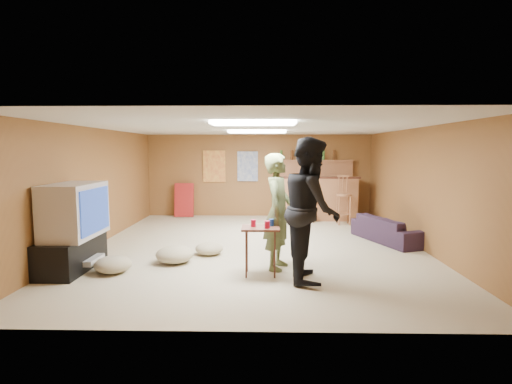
{
  "coord_description": "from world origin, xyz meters",
  "views": [
    {
      "loc": [
        0.17,
        -7.27,
        1.79
      ],
      "look_at": [
        0.0,
        0.2,
        1.0
      ],
      "focal_mm": 28.0,
      "sensor_mm": 36.0,
      "label": 1
    }
  ],
  "objects_px": {
    "sofa": "(389,229)",
    "tray_table": "(261,251)",
    "tv_body": "(74,210)",
    "person_black": "(311,209)",
    "person_olive": "(278,211)",
    "bar_counter": "(317,198)"
  },
  "relations": [
    {
      "from": "sofa",
      "to": "tray_table",
      "type": "xyz_separation_m",
      "value": [
        -2.49,
        -2.16,
        0.1
      ]
    },
    {
      "from": "tv_body",
      "to": "person_black",
      "type": "relative_size",
      "value": 0.56
    },
    {
      "from": "person_olive",
      "to": "tray_table",
      "type": "bearing_deg",
      "value": 157.73
    },
    {
      "from": "bar_counter",
      "to": "sofa",
      "type": "relative_size",
      "value": 1.19
    },
    {
      "from": "tv_body",
      "to": "sofa",
      "type": "bearing_deg",
      "value": 20.63
    },
    {
      "from": "tv_body",
      "to": "person_black",
      "type": "distance_m",
      "value": 3.47
    },
    {
      "from": "tv_body",
      "to": "sofa",
      "type": "relative_size",
      "value": 0.66
    },
    {
      "from": "person_black",
      "to": "sofa",
      "type": "height_order",
      "value": "person_black"
    },
    {
      "from": "bar_counter",
      "to": "person_black",
      "type": "distance_m",
      "value": 4.87
    },
    {
      "from": "person_olive",
      "to": "bar_counter",
      "type": "bearing_deg",
      "value": 0.88
    },
    {
      "from": "sofa",
      "to": "tv_body",
      "type": "bearing_deg",
      "value": 90.43
    },
    {
      "from": "person_black",
      "to": "sofa",
      "type": "relative_size",
      "value": 1.17
    },
    {
      "from": "bar_counter",
      "to": "sofa",
      "type": "xyz_separation_m",
      "value": [
        1.1,
        -2.47,
        -0.31
      ]
    },
    {
      "from": "tray_table",
      "to": "sofa",
      "type": "bearing_deg",
      "value": 40.98
    },
    {
      "from": "person_black",
      "to": "tray_table",
      "type": "relative_size",
      "value": 2.81
    },
    {
      "from": "person_olive",
      "to": "sofa",
      "type": "height_order",
      "value": "person_olive"
    },
    {
      "from": "tv_body",
      "to": "bar_counter",
      "type": "relative_size",
      "value": 0.55
    },
    {
      "from": "tv_body",
      "to": "person_olive",
      "type": "bearing_deg",
      "value": 2.81
    },
    {
      "from": "person_black",
      "to": "tray_table",
      "type": "xyz_separation_m",
      "value": [
        -0.69,
        0.17,
        -0.63
      ]
    },
    {
      "from": "person_olive",
      "to": "sofa",
      "type": "bearing_deg",
      "value": -35.04
    },
    {
      "from": "person_olive",
      "to": "person_black",
      "type": "xyz_separation_m",
      "value": [
        0.43,
        -0.5,
        0.11
      ]
    },
    {
      "from": "person_black",
      "to": "tv_body",
      "type": "bearing_deg",
      "value": 85.57
    }
  ]
}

